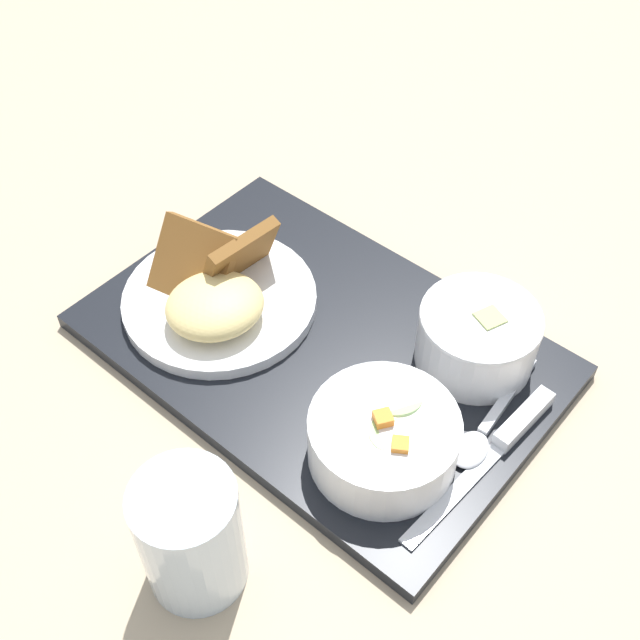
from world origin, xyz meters
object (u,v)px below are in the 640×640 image
(knife, at_px, (509,435))
(spoon, at_px, (486,426))
(plate_main, at_px, (218,295))
(glass_water, at_px, (192,540))
(bowl_salad, at_px, (384,436))
(bowl_soup, at_px, (478,335))

(knife, distance_m, spoon, 0.02)
(knife, bearing_deg, plate_main, -76.57)
(spoon, xyz_separation_m, glass_water, (0.08, 0.26, 0.03))
(bowl_salad, distance_m, glass_water, 0.18)
(spoon, bearing_deg, bowl_salad, -38.77)
(bowl_soup, relative_size, knife, 0.56)
(bowl_soup, relative_size, glass_water, 0.97)
(bowl_salad, xyz_separation_m, bowl_soup, (0.01, -0.14, 0.01))
(bowl_soup, bearing_deg, bowl_salad, 95.70)
(plate_main, distance_m, glass_water, 0.27)
(bowl_salad, height_order, knife, bowl_salad)
(bowl_soup, height_order, plate_main, plate_main)
(bowl_salad, relative_size, spoon, 0.90)
(bowl_soup, bearing_deg, plate_main, 31.67)
(bowl_soup, xyz_separation_m, glass_water, (0.02, 0.32, 0.00))
(bowl_salad, relative_size, glass_water, 1.10)
(bowl_salad, bearing_deg, knife, -125.44)
(bowl_soup, distance_m, spoon, 0.09)
(bowl_soup, height_order, knife, bowl_soup)
(bowl_salad, bearing_deg, glass_water, 79.60)
(plate_main, xyz_separation_m, spoon, (-0.28, -0.08, -0.01))
(bowl_soup, xyz_separation_m, plate_main, (0.22, 0.13, -0.02))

